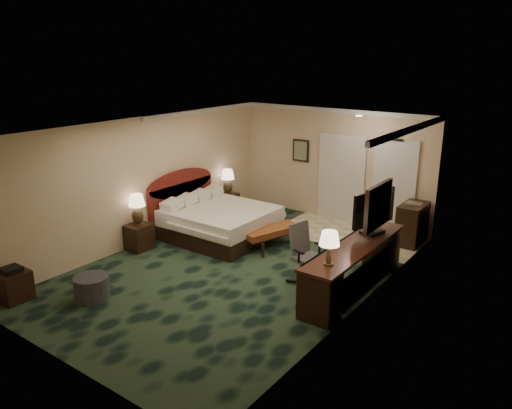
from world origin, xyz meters
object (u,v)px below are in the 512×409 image
Objects in this scene: bed at (221,223)px; bed_bench at (271,238)px; side_table at (14,286)px; desk_chair at (309,256)px; nightstand_far at (228,204)px; lamp_near at (137,210)px; ottoman at (92,288)px; tv at (374,212)px; nightstand_near at (139,237)px; desk at (354,268)px; minibar at (412,224)px; lamp_far at (228,182)px.

bed_bench is at bearing 7.65° from bed.
desk_chair reaches higher than side_table.
lamp_near is (-0.01, -2.91, 0.60)m from nightstand_far.
desk_chair reaches higher than ottoman.
tv reaches higher than bed_bench.
nightstand_far is 4.37m from desk_chair.
nightstand_near is 2.92m from nightstand_far.
desk_chair is (-0.72, -0.29, 0.13)m from desk.
minibar is at bearing 9.30° from nightstand_far.
side_table is (-2.14, -4.43, 0.04)m from bed_bench.
lamp_far is (0.02, 2.92, -0.02)m from lamp_near.
desk is 2.63× the size of desk_chair.
side_table is at bearing -140.36° from desk.
lamp_near is at bearing -143.01° from tv.
lamp_near reaches higher than bed_bench.
lamp_far is (-0.93, 1.40, 0.51)m from bed.
lamp_far is 0.49× the size of bed_bench.
desk is 1.07m from tv.
bed_bench is at bearing -29.61° from lamp_far.
desk_chair is at bearing 9.65° from nightstand_near.
nightstand_far is 4.87m from desk.
lamp_near is 0.63× the size of tv.
lamp_near is 2.92m from lamp_far.
desk is (4.43, 0.92, 0.15)m from nightstand_near.
ottoman is (1.07, -1.98, -0.66)m from lamp_near.
desk_chair is at bearing 44.36° from ottoman.
nightstand_near is 5.79m from minibar.
lamp_far is at bearing 90.01° from nightstand_near.
ottoman is (1.06, -4.89, -0.06)m from nightstand_far.
nightstand_near is 0.84× the size of lamp_near.
nightstand_far is at bearing -170.70° from minibar.
lamp_far is at bearing 123.55° from bed.
lamp_far is (-0.00, 2.94, 0.57)m from nightstand_near.
bed is 3.72× the size of ottoman.
nightstand_far is at bearing -111.25° from lamp_far.
lamp_near is 2.81m from side_table.
desk is 2.86× the size of tv.
minibar is (0.77, 3.03, -0.11)m from desk_chair.
lamp_near is 3.79m from desk_chair.
bed is 0.73× the size of desk.
lamp_far reaches higher than nightstand_far.
lamp_far is 1.24× the size of side_table.
side_table is at bearing -89.66° from nightstand_far.
bed_bench is 2.23× the size of ottoman.
bed is 3.92× the size of nightstand_near.
lamp_near is 2.83m from bed_bench.
nightstand_near is 0.86× the size of lamp_far.
tv reaches higher than lamp_far.
bed is 2.09× the size of tv.
nightstand_near is 2.99m from lamp_far.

